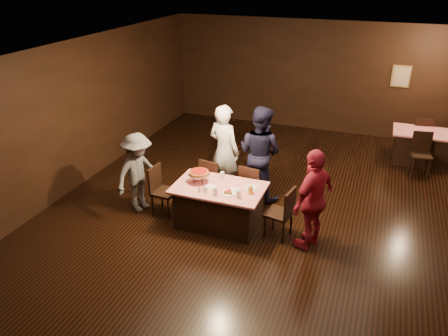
{
  "coord_description": "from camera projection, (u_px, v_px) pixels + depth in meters",
  "views": [
    {
      "loc": [
        1.83,
        -7.0,
        4.37
      ],
      "look_at": [
        -0.65,
        -0.36,
        1.0
      ],
      "focal_mm": 35.0,
      "sensor_mm": 36.0,
      "label": 1
    }
  ],
  "objects": [
    {
      "name": "chair_far_right",
      "position": [
        253.0,
        187.0,
        8.32
      ],
      "size": [
        0.47,
        0.47,
        0.95
      ],
      "primitive_type": "cube",
      "rotation": [
        0.0,
        0.0,
        3.01
      ],
      "color": "black",
      "rests_on": "ground"
    },
    {
      "name": "pizza_stand",
      "position": [
        199.0,
        173.0,
        7.78
      ],
      "size": [
        0.38,
        0.38,
        0.22
      ],
      "color": "black",
      "rests_on": "main_table"
    },
    {
      "name": "chair_back_far",
      "position": [
        420.0,
        135.0,
        10.81
      ],
      "size": [
        0.49,
        0.49,
        0.95
      ],
      "primitive_type": "cube",
      "rotation": [
        0.0,
        0.0,
        3.32
      ],
      "color": "black",
      "rests_on": "ground"
    },
    {
      "name": "chair_end_right",
      "position": [
        279.0,
        212.0,
        7.47
      ],
      "size": [
        0.49,
        0.49,
        0.95
      ],
      "primitive_type": "cube",
      "rotation": [
        0.0,
        0.0,
        -1.76
      ],
      "color": "black",
      "rests_on": "ground"
    },
    {
      "name": "plate_empty",
      "position": [
        251.0,
        188.0,
        7.64
      ],
      "size": [
        0.25,
        0.25,
        0.01
      ],
      "primitive_type": "cylinder",
      "color": "white",
      "rests_on": "main_table"
    },
    {
      "name": "glass_front_right",
      "position": [
        239.0,
        194.0,
        7.31
      ],
      "size": [
        0.08,
        0.08,
        0.14
      ],
      "primitive_type": "cylinder",
      "color": "silver",
      "rests_on": "main_table"
    },
    {
      "name": "main_table",
      "position": [
        219.0,
        206.0,
        7.86
      ],
      "size": [
        1.6,
        1.0,
        0.77
      ],
      "primitive_type": "cube",
      "color": "red",
      "rests_on": "ground"
    },
    {
      "name": "glass_back",
      "position": [
        222.0,
        176.0,
        7.93
      ],
      "size": [
        0.08,
        0.08,
        0.14
      ],
      "primitive_type": "cylinder",
      "color": "silver",
      "rests_on": "main_table"
    },
    {
      "name": "room",
      "position": [
        267.0,
        105.0,
        7.46
      ],
      "size": [
        10.0,
        10.04,
        3.02
      ],
      "color": "black",
      "rests_on": "ground"
    },
    {
      "name": "plate_with_slice",
      "position": [
        229.0,
        192.0,
        7.45
      ],
      "size": [
        0.25,
        0.25,
        0.06
      ],
      "color": "white",
      "rests_on": "main_table"
    },
    {
      "name": "glass_front_left",
      "position": [
        215.0,
        191.0,
        7.39
      ],
      "size": [
        0.08,
        0.08,
        0.14
      ],
      "primitive_type": "cylinder",
      "color": "silver",
      "rests_on": "main_table"
    },
    {
      "name": "diner_navy_hoodie",
      "position": [
        260.0,
        153.0,
        8.58
      ],
      "size": [
        1.1,
        0.96,
        1.91
      ],
      "primitive_type": "imported",
      "rotation": [
        0.0,
        0.0,
        2.85
      ],
      "color": "black",
      "rests_on": "ground"
    },
    {
      "name": "napkin_center",
      "position": [
        235.0,
        189.0,
        7.59
      ],
      "size": [
        0.19,
        0.19,
        0.01
      ],
      "primitive_type": "cube",
      "rotation": [
        0.0,
        0.0,
        0.21
      ],
      "color": "white",
      "rests_on": "main_table"
    },
    {
      "name": "napkin_left",
      "position": [
        210.0,
        186.0,
        7.69
      ],
      "size": [
        0.21,
        0.21,
        0.01
      ],
      "primitive_type": "cube",
      "rotation": [
        0.0,
        0.0,
        -0.35
      ],
      "color": "white",
      "rests_on": "main_table"
    },
    {
      "name": "diner_red_shirt",
      "position": [
        313.0,
        200.0,
        7.06
      ],
      "size": [
        0.8,
        1.11,
        1.76
      ],
      "primitive_type": "imported",
      "rotation": [
        0.0,
        0.0,
        -1.98
      ],
      "color": "#A71D35",
      "rests_on": "ground"
    },
    {
      "name": "chair_back_near",
      "position": [
        421.0,
        154.0,
        9.71
      ],
      "size": [
        0.48,
        0.48,
        0.95
      ],
      "primitive_type": "cube",
      "rotation": [
        0.0,
        0.0,
        0.16
      ],
      "color": "black",
      "rests_on": "ground"
    },
    {
      "name": "diner_grey_knit",
      "position": [
        138.0,
        173.0,
        8.19
      ],
      "size": [
        0.88,
        1.14,
        1.55
      ],
      "primitive_type": "imported",
      "rotation": [
        0.0,
        0.0,
        1.23
      ],
      "color": "#5F5E63",
      "rests_on": "ground"
    },
    {
      "name": "chair_end_left",
      "position": [
        164.0,
        191.0,
        8.16
      ],
      "size": [
        0.44,
        0.44,
        0.95
      ],
      "primitive_type": "cube",
      "rotation": [
        0.0,
        0.0,
        1.51
      ],
      "color": "black",
      "rests_on": "ground"
    },
    {
      "name": "diner_white_jacket",
      "position": [
        224.0,
        151.0,
        8.67
      ],
      "size": [
        0.8,
        0.64,
        1.91
      ],
      "primitive_type": "imported",
      "rotation": [
        0.0,
        0.0,
        2.84
      ],
      "color": "white",
      "rests_on": "ground"
    },
    {
      "name": "condiments",
      "position": [
        203.0,
        190.0,
        7.49
      ],
      "size": [
        0.17,
        0.1,
        0.09
      ],
      "color": "silver",
      "rests_on": "main_table"
    },
    {
      "name": "back_table",
      "position": [
        420.0,
        147.0,
        10.34
      ],
      "size": [
        1.3,
        0.9,
        0.77
      ],
      "primitive_type": "cube",
      "color": "red",
      "rests_on": "ground"
    },
    {
      "name": "glass_amber",
      "position": [
        251.0,
        190.0,
        7.43
      ],
      "size": [
        0.08,
        0.08,
        0.14
      ],
      "primitive_type": "cylinder",
      "color": "#BF7F26",
      "rests_on": "main_table"
    },
    {
      "name": "chair_far_left",
      "position": [
        214.0,
        180.0,
        8.58
      ],
      "size": [
        0.49,
        0.49,
        0.95
      ],
      "primitive_type": "cube",
      "rotation": [
        0.0,
        0.0,
        2.96
      ],
      "color": "black",
      "rests_on": "ground"
    }
  ]
}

